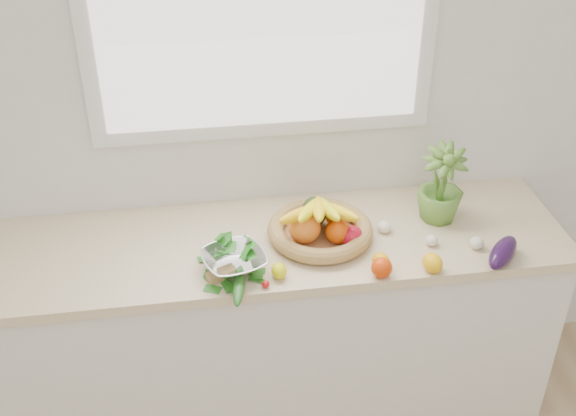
{
  "coord_description": "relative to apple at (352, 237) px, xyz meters",
  "views": [
    {
      "loc": [
        -0.28,
        -0.26,
        2.5
      ],
      "look_at": [
        0.05,
        1.93,
        1.05
      ],
      "focal_mm": 45.0,
      "sensor_mm": 36.0,
      "label": 1
    }
  ],
  "objects": [
    {
      "name": "ginger",
      "position": [
        -0.49,
        -0.12,
        -0.03
      ],
      "size": [
        0.11,
        0.08,
        0.03
      ],
      "primitive_type": "cube",
      "rotation": [
        0.0,
        0.0,
        0.42
      ],
      "color": "tan",
      "rests_on": "countertop"
    },
    {
      "name": "apple",
      "position": [
        0.0,
        0.0,
        0.0
      ],
      "size": [
        0.1,
        0.1,
        0.09
      ],
      "primitive_type": "sphere",
      "rotation": [
        0.0,
        0.0,
        0.12
      ],
      "color": "#B80E26",
      "rests_on": "countertop"
    },
    {
      "name": "garlic_a",
      "position": [
        0.3,
        -0.04,
        -0.02
      ],
      "size": [
        0.06,
        0.06,
        0.04
      ],
      "primitive_type": "ellipsoid",
      "rotation": [
        0.0,
        0.0,
        -0.41
      ],
      "color": "silver",
      "rests_on": "countertop"
    },
    {
      "name": "lemon_b",
      "position": [
        -0.29,
        -0.14,
        -0.02
      ],
      "size": [
        0.06,
        0.07,
        0.05
      ],
      "primitive_type": "ellipsoid",
      "rotation": [
        0.0,
        0.0,
        0.04
      ],
      "color": "#DDDF0C",
      "rests_on": "countertop"
    },
    {
      "name": "lemon_a",
      "position": [
        0.08,
        -0.14,
        -0.02
      ],
      "size": [
        0.09,
        0.09,
        0.06
      ],
      "primitive_type": "ellipsoid",
      "rotation": [
        0.0,
        0.0,
        0.6
      ],
      "color": "#F5A80D",
      "rests_on": "countertop"
    },
    {
      "name": "lemon_c",
      "position": [
        0.25,
        -0.19,
        -0.01
      ],
      "size": [
        0.09,
        0.1,
        0.07
      ],
      "primitive_type": "ellipsoid",
      "rotation": [
        0.0,
        0.0,
        0.21
      ],
      "color": "#FBB60D",
      "rests_on": "countertop"
    },
    {
      "name": "garlic_b",
      "position": [
        0.15,
        0.07,
        -0.02
      ],
      "size": [
        0.06,
        0.06,
        0.05
      ],
      "primitive_type": "ellipsoid",
      "rotation": [
        0.0,
        0.0,
        -0.13
      ],
      "color": "silver",
      "rests_on": "countertop"
    },
    {
      "name": "garlic_c",
      "position": [
        0.46,
        -0.08,
        -0.02
      ],
      "size": [
        0.07,
        0.07,
        0.05
      ],
      "primitive_type": "ellipsoid",
      "rotation": [
        0.0,
        0.0,
        -0.33
      ],
      "color": "white",
      "rests_on": "countertop"
    },
    {
      "name": "potted_herb",
      "position": [
        0.38,
        0.14,
        0.11
      ],
      "size": [
        0.19,
        0.19,
        0.32
      ],
      "primitive_type": "imported",
      "rotation": [
        0.0,
        0.0,
        -0.08
      ],
      "color": "#578631",
      "rests_on": "countertop"
    },
    {
      "name": "eggplant",
      "position": [
        0.52,
        -0.17,
        -0.0
      ],
      "size": [
        0.2,
        0.21,
        0.08
      ],
      "primitive_type": "ellipsoid",
      "rotation": [
        0.0,
        0.0,
        -0.73
      ],
      "color": "#270F37",
      "rests_on": "countertop"
    },
    {
      "name": "radish",
      "position": [
        -0.35,
        -0.19,
        -0.03
      ],
      "size": [
        0.03,
        0.03,
        0.03
      ],
      "primitive_type": "sphere",
      "rotation": [
        0.0,
        0.0,
        0.2
      ],
      "color": "red",
      "rests_on": "countertop"
    },
    {
      "name": "orange_loose",
      "position": [
        0.06,
        -0.19,
        -0.01
      ],
      "size": [
        0.09,
        0.09,
        0.07
      ],
      "primitive_type": "sphere",
      "rotation": [
        0.0,
        0.0,
        0.21
      ],
      "color": "#DD3B07",
      "rests_on": "countertop"
    },
    {
      "name": "countertop",
      "position": [
        -0.28,
        0.09,
        -0.06
      ],
      "size": [
        2.24,
        0.62,
        0.04
      ],
      "primitive_type": "cube",
      "color": "beige",
      "rests_on": "counter_cabinet"
    },
    {
      "name": "counter_cabinet",
      "position": [
        -0.28,
        0.09,
        -0.51
      ],
      "size": [
        2.2,
        0.58,
        0.86
      ],
      "primitive_type": "cube",
      "color": "silver",
      "rests_on": "ground"
    },
    {
      "name": "fruit_basket",
      "position": [
        -0.11,
        0.07,
        0.01
      ],
      "size": [
        0.46,
        0.46,
        0.19
      ],
      "color": "#B67D51",
      "rests_on": "countertop"
    },
    {
      "name": "colander_with_spinach",
      "position": [
        -0.45,
        -0.08,
        0.02
      ],
      "size": [
        0.28,
        0.28,
        0.12
      ],
      "color": "white",
      "rests_on": "countertop"
    },
    {
      "name": "back_wall",
      "position": [
        -0.28,
        0.39,
        0.41
      ],
      "size": [
        4.5,
        0.02,
        2.7
      ],
      "primitive_type": "cube",
      "color": "white",
      "rests_on": "ground"
    },
    {
      "name": "cucumber",
      "position": [
        -0.44,
        -0.19,
        -0.02
      ],
      "size": [
        0.07,
        0.23,
        0.04
      ],
      "primitive_type": "ellipsoid",
      "rotation": [
        0.0,
        0.0,
        -0.15
      ],
      "color": "#215318",
      "rests_on": "countertop"
    }
  ]
}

